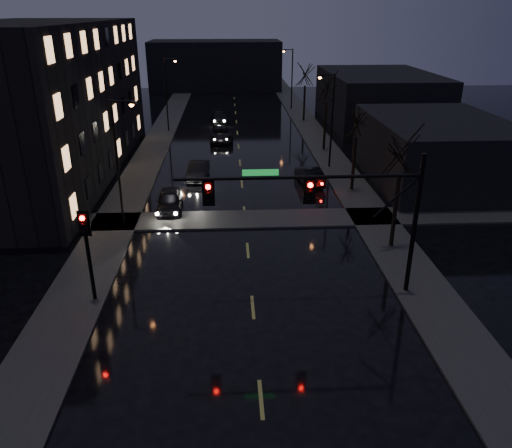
{
  "coord_description": "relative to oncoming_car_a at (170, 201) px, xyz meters",
  "views": [
    {
      "loc": [
        -0.93,
        -11.84,
        12.79
      ],
      "look_at": [
        0.28,
        10.4,
        3.2
      ],
      "focal_mm": 35.0,
      "sensor_mm": 36.0,
      "label": 1
    }
  ],
  "objects": [
    {
      "name": "streetlight_l_far",
      "position": [
        -2.47,
        24.5,
        4.05
      ],
      "size": [
        1.53,
        0.28,
        8.0
      ],
      "color": "black",
      "rests_on": "ground"
    },
    {
      "name": "sidewalk_left",
      "position": [
        -3.39,
        14.5,
        -0.66
      ],
      "size": [
        3.0,
        140.0,
        0.12
      ],
      "primitive_type": "cube",
      "color": "#2D2D2B",
      "rests_on": "ground"
    },
    {
      "name": "ground",
      "position": [
        5.11,
        -20.5,
        -0.72
      ],
      "size": [
        160.0,
        160.0,
        0.0
      ],
      "primitive_type": "plane",
      "color": "black",
      "rests_on": "ground"
    },
    {
      "name": "oncoming_car_a",
      "position": [
        0.0,
        0.0,
        0.0
      ],
      "size": [
        1.93,
        4.32,
        1.44
      ],
      "primitive_type": "imported",
      "rotation": [
        0.0,
        0.0,
        0.05
      ],
      "color": "black",
      "rests_on": "ground"
    },
    {
      "name": "commercial_right_near",
      "position": [
        20.61,
        5.5,
        1.78
      ],
      "size": [
        10.0,
        14.0,
        5.0
      ],
      "primitive_type": "cube",
      "color": "black",
      "rests_on": "ground"
    },
    {
      "name": "commercial_right_far",
      "position": [
        22.11,
        27.5,
        2.28
      ],
      "size": [
        12.0,
        18.0,
        6.0
      ],
      "primitive_type": "cube",
      "color": "black",
      "rests_on": "ground"
    },
    {
      "name": "sidewalk_right",
      "position": [
        13.61,
        14.5,
        -0.66
      ],
      "size": [
        3.0,
        140.0,
        0.12
      ],
      "primitive_type": "cube",
      "color": "#2D2D2B",
      "rests_on": "ground"
    },
    {
      "name": "apartment_block",
      "position": [
        -11.39,
        9.5,
        5.28
      ],
      "size": [
        12.0,
        30.0,
        12.0
      ],
      "primitive_type": "cube",
      "color": "black",
      "rests_on": "ground"
    },
    {
      "name": "oncoming_car_b",
      "position": [
        1.55,
        7.02,
        -0.04
      ],
      "size": [
        1.84,
        4.26,
        1.37
      ],
      "primitive_type": "imported",
      "rotation": [
        0.0,
        0.0,
        -0.1
      ],
      "color": "black",
      "rests_on": "ground"
    },
    {
      "name": "far_block",
      "position": [
        2.11,
        57.5,
        3.28
      ],
      "size": [
        22.0,
        10.0,
        8.0
      ],
      "primitive_type": "cube",
      "color": "black",
      "rests_on": "ground"
    },
    {
      "name": "tree_mid_b",
      "position": [
        13.51,
        15.5,
        5.89
      ],
      "size": [
        3.74,
        3.74,
        8.59
      ],
      "color": "black",
      "rests_on": "ground"
    },
    {
      "name": "streetlight_r_far",
      "position": [
        12.69,
        37.5,
        4.05
      ],
      "size": [
        1.53,
        0.28,
        8.0
      ],
      "color": "black",
      "rests_on": "ground"
    },
    {
      "name": "streetlight_l_near",
      "position": [
        -2.47,
        -2.5,
        4.05
      ],
      "size": [
        1.53,
        0.28,
        8.0
      ],
      "color": "black",
      "rests_on": "ground"
    },
    {
      "name": "tree_far",
      "position": [
        13.51,
        29.5,
        5.34
      ],
      "size": [
        3.43,
        3.43,
        7.88
      ],
      "color": "black",
      "rests_on": "ground"
    },
    {
      "name": "tree_near",
      "position": [
        13.51,
        -6.5,
        5.5
      ],
      "size": [
        3.52,
        3.52,
        8.08
      ],
      "color": "black",
      "rests_on": "ground"
    },
    {
      "name": "signal_mast",
      "position": [
        8.96,
        -11.5,
        4.15
      ],
      "size": [
        11.11,
        0.41,
        7.0
      ],
      "color": "black",
      "rests_on": "ground"
    },
    {
      "name": "oncoming_car_c",
      "position": [
        3.31,
        19.8,
        -0.01
      ],
      "size": [
        2.61,
        5.24,
        1.43
      ],
      "primitive_type": "imported",
      "rotation": [
        0.0,
        0.0,
        0.05
      ],
      "color": "black",
      "rests_on": "ground"
    },
    {
      "name": "oncoming_car_d",
      "position": [
        3.05,
        29.11,
        -0.05
      ],
      "size": [
        2.33,
        4.78,
        1.34
      ],
      "primitive_type": "imported",
      "rotation": [
        0.0,
        0.0,
        0.1
      ],
      "color": "black",
      "rests_on": "ground"
    },
    {
      "name": "streetlight_r_mid",
      "position": [
        12.69,
        9.5,
        4.05
      ],
      "size": [
        1.53,
        0.28,
        8.0
      ],
      "color": "black",
      "rests_on": "ground"
    },
    {
      "name": "lead_car",
      "position": [
        10.5,
        5.28,
        -0.03
      ],
      "size": [
        2.01,
        4.33,
        1.37
      ],
      "primitive_type": "imported",
      "rotation": [
        0.0,
        0.0,
        3.28
      ],
      "color": "black",
      "rests_on": "ground"
    },
    {
      "name": "sidewalk_cross",
      "position": [
        5.11,
        -2.0,
        -0.66
      ],
      "size": [
        40.0,
        3.0,
        0.12
      ],
      "primitive_type": "cube",
      "color": "#2D2D2B",
      "rests_on": "ground"
    },
    {
      "name": "signal_pole_left",
      "position": [
        -2.39,
        -11.51,
        2.29
      ],
      "size": [
        0.35,
        0.41,
        4.53
      ],
      "color": "black",
      "rests_on": "ground"
    },
    {
      "name": "tree_mid_a",
      "position": [
        13.51,
        3.5,
        5.1
      ],
      "size": [
        3.3,
        3.3,
        7.58
      ],
      "color": "black",
      "rests_on": "ground"
    }
  ]
}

